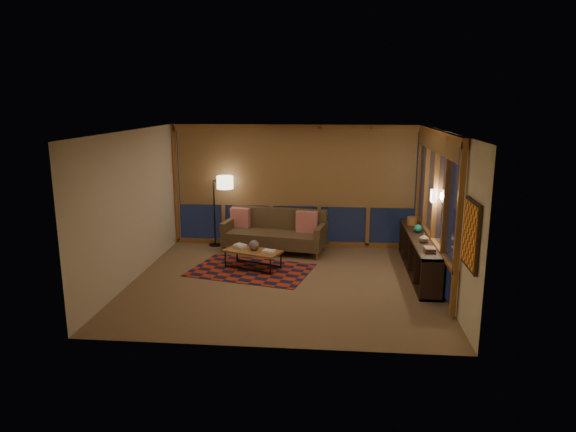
# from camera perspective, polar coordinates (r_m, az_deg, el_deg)

# --- Properties ---
(floor) EXTENTS (5.50, 5.00, 0.01)m
(floor) POSITION_cam_1_polar(r_m,az_deg,el_deg) (9.34, -0.43, -7.38)
(floor) COLOR #987251
(floor) RESTS_ON ground
(ceiling) EXTENTS (5.50, 5.00, 0.01)m
(ceiling) POSITION_cam_1_polar(r_m,az_deg,el_deg) (8.78, -0.46, 9.39)
(ceiling) COLOR silver
(ceiling) RESTS_ON walls
(walls) EXTENTS (5.51, 5.01, 2.70)m
(walls) POSITION_cam_1_polar(r_m,az_deg,el_deg) (8.96, -0.44, 0.74)
(walls) COLOR beige
(walls) RESTS_ON floor
(window_wall_back) EXTENTS (5.30, 0.16, 2.60)m
(window_wall_back) POSITION_cam_1_polar(r_m,az_deg,el_deg) (11.34, 0.78, 3.30)
(window_wall_back) COLOR #995E2F
(window_wall_back) RESTS_ON walls
(window_wall_right) EXTENTS (0.16, 3.70, 2.60)m
(window_wall_right) POSITION_cam_1_polar(r_m,az_deg,el_deg) (9.68, 15.93, 1.15)
(window_wall_right) COLOR #995E2F
(window_wall_right) RESTS_ON walls
(wall_art) EXTENTS (0.06, 0.74, 0.94)m
(wall_art) POSITION_cam_1_polar(r_m,az_deg,el_deg) (7.33, 19.61, -1.96)
(wall_art) COLOR red
(wall_art) RESTS_ON walls
(wall_sconce) EXTENTS (0.12, 0.18, 0.22)m
(wall_sconce) POSITION_cam_1_polar(r_m,az_deg,el_deg) (9.48, 15.80, 2.16)
(wall_sconce) COLOR beige
(wall_sconce) RESTS_ON walls
(sofa) EXTENTS (2.28, 1.24, 0.88)m
(sofa) POSITION_cam_1_polar(r_m,az_deg,el_deg) (11.07, -1.54, -1.75)
(sofa) COLOR #473826
(sofa) RESTS_ON floor
(pillow_left) EXTENTS (0.46, 0.24, 0.43)m
(pillow_left) POSITION_cam_1_polar(r_m,az_deg,el_deg) (11.42, -5.32, -0.22)
(pillow_left) COLOR #BA0404
(pillow_left) RESTS_ON sofa
(pillow_right) EXTENTS (0.48, 0.22, 0.46)m
(pillow_right) POSITION_cam_1_polar(r_m,az_deg,el_deg) (10.97, 2.11, -0.65)
(pillow_right) COLOR #BA0404
(pillow_right) RESTS_ON sofa
(area_rug) EXTENTS (2.51, 1.96, 0.01)m
(area_rug) POSITION_cam_1_polar(r_m,az_deg,el_deg) (9.99, -4.15, -6.01)
(area_rug) COLOR #B02F16
(area_rug) RESTS_ON floor
(coffee_table) EXTENTS (1.21, 0.87, 0.37)m
(coffee_table) POSITION_cam_1_polar(r_m,az_deg,el_deg) (10.05, -3.90, -4.83)
(coffee_table) COLOR #995E2F
(coffee_table) RESTS_ON floor
(book_stack_a) EXTENTS (0.32, 0.31, 0.07)m
(book_stack_a) POSITION_cam_1_polar(r_m,az_deg,el_deg) (10.17, -5.35, -3.35)
(book_stack_a) COLOR white
(book_stack_a) RESTS_ON coffee_table
(book_stack_b) EXTENTS (0.28, 0.25, 0.05)m
(book_stack_b) POSITION_cam_1_polar(r_m,az_deg,el_deg) (9.84, -2.13, -3.93)
(book_stack_b) COLOR white
(book_stack_b) RESTS_ON coffee_table
(ceramic_pot) EXTENTS (0.28, 0.28, 0.20)m
(ceramic_pot) POSITION_cam_1_polar(r_m,az_deg,el_deg) (10.00, -3.79, -3.23)
(ceramic_pot) COLOR #303031
(ceramic_pot) RESTS_ON coffee_table
(floor_lamp) EXTENTS (0.65, 0.60, 1.63)m
(floor_lamp) POSITION_cam_1_polar(r_m,az_deg,el_deg) (11.57, -8.19, 0.65)
(floor_lamp) COLOR black
(floor_lamp) RESTS_ON floor
(bookshelf) EXTENTS (0.40, 2.89, 0.72)m
(bookshelf) POSITION_cam_1_polar(r_m,az_deg,el_deg) (10.02, 14.36, -4.21)
(bookshelf) COLOR black
(bookshelf) RESTS_ON floor
(basket) EXTENTS (0.23, 0.23, 0.16)m
(basket) POSITION_cam_1_polar(r_m,az_deg,el_deg) (10.80, 13.63, -0.52)
(basket) COLOR #A8763A
(basket) RESTS_ON bookshelf
(teal_bowl) EXTENTS (0.19, 0.19, 0.16)m
(teal_bowl) POSITION_cam_1_polar(r_m,az_deg,el_deg) (10.17, 14.26, -1.36)
(teal_bowl) COLOR #177467
(teal_bowl) RESTS_ON bookshelf
(vase) EXTENTS (0.20, 0.20, 0.17)m
(vase) POSITION_cam_1_polar(r_m,az_deg,el_deg) (9.51, 14.88, -2.35)
(vase) COLOR tan
(vase) RESTS_ON bookshelf
(shelf_book_stack) EXTENTS (0.22, 0.29, 0.08)m
(shelf_book_stack) POSITION_cam_1_polar(r_m,az_deg,el_deg) (8.98, 15.46, -3.59)
(shelf_book_stack) COLOR white
(shelf_book_stack) RESTS_ON bookshelf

